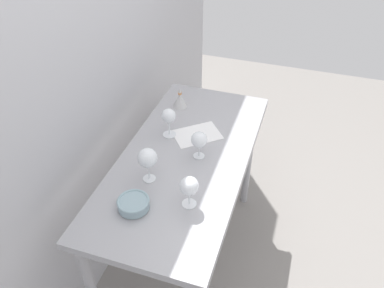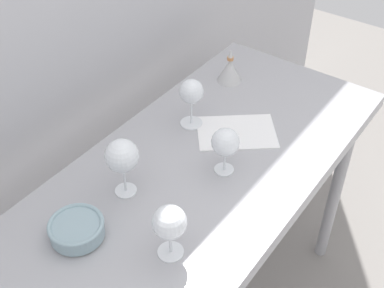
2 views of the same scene
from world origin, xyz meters
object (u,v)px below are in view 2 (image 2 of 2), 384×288
at_px(wine_glass_far_right, 191,93).
at_px(wine_glass_near_center, 225,143).
at_px(wine_glass_near_left, 169,224).
at_px(wine_glass_far_left, 122,157).
at_px(tasting_bowl, 77,229).
at_px(decanter_funnel, 230,70).
at_px(tasting_sheet_upper, 237,132).

distance_m(wine_glass_far_right, wine_glass_near_center, 0.25).
distance_m(wine_glass_near_left, wine_glass_far_left, 0.26).
xyz_separation_m(tasting_bowl, decanter_funnel, (0.87, 0.08, 0.02)).
distance_m(wine_glass_far_right, decanter_funnel, 0.31).
relative_size(wine_glass_near_center, tasting_sheet_upper, 0.60).
bearing_deg(tasting_bowl, wine_glass_far_left, 2.77).
height_order(wine_glass_far_right, tasting_bowl, wine_glass_far_right).
distance_m(wine_glass_far_left, tasting_sheet_upper, 0.45).
bearing_deg(wine_glass_near_center, wine_glass_near_left, -170.11).
relative_size(wine_glass_near_left, decanter_funnel, 1.24).
height_order(wine_glass_near_left, wine_glass_near_center, wine_glass_near_left).
bearing_deg(decanter_funnel, wine_glass_far_left, -173.60).
xyz_separation_m(wine_glass_near_left, tasting_sheet_upper, (0.52, 0.13, -0.11)).
bearing_deg(wine_glass_far_right, decanter_funnel, 7.79).
bearing_deg(wine_glass_near_center, tasting_bowl, 158.80).
distance_m(tasting_sheet_upper, decanter_funnel, 0.31).
bearing_deg(tasting_bowl, wine_glass_near_left, -66.02).
height_order(wine_glass_near_left, wine_glass_far_right, wine_glass_far_right).
relative_size(wine_glass_far_right, wine_glass_far_left, 0.93).
height_order(wine_glass_far_left, tasting_sheet_upper, wine_glass_far_left).
xyz_separation_m(wine_glass_far_right, wine_glass_near_center, (-0.13, -0.21, -0.02)).
bearing_deg(wine_glass_near_left, tasting_bowl, 113.98).
bearing_deg(tasting_bowl, decanter_funnel, 5.56).
relative_size(wine_glass_far_left, tasting_bowl, 1.25).
bearing_deg(decanter_funnel, wine_glass_near_left, -157.60).
distance_m(wine_glass_far_left, tasting_bowl, 0.23).
xyz_separation_m(wine_glass_near_center, decanter_funnel, (0.42, 0.26, -0.06)).
xyz_separation_m(wine_glass_near_left, tasting_bowl, (-0.10, 0.23, -0.08)).
height_order(wine_glass_far_right, decanter_funnel, wine_glass_far_right).
bearing_deg(wine_glass_near_left, decanter_funnel, 22.40).
relative_size(wine_glass_near_left, wine_glass_near_center, 1.05).
distance_m(tasting_bowl, decanter_funnel, 0.87).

